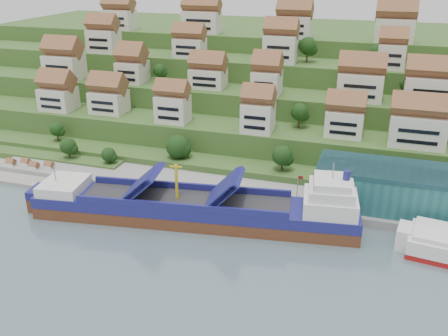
% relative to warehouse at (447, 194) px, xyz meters
% --- Properties ---
extents(ground, '(300.00, 300.00, 0.00)m').
position_rel_warehouse_xyz_m(ground, '(-52.00, -17.00, -7.20)').
color(ground, slate).
rests_on(ground, ground).
extents(quay, '(180.00, 14.00, 2.20)m').
position_rel_warehouse_xyz_m(quay, '(-32.00, -2.00, -6.10)').
color(quay, gray).
rests_on(quay, ground).
extents(pebble_beach, '(45.00, 20.00, 1.00)m').
position_rel_warehouse_xyz_m(pebble_beach, '(-110.00, -5.00, -6.70)').
color(pebble_beach, gray).
rests_on(pebble_beach, ground).
extents(hillside, '(260.00, 128.00, 31.00)m').
position_rel_warehouse_xyz_m(hillside, '(-52.00, 86.55, 3.46)').
color(hillside, '#2D4C1E').
rests_on(hillside, ground).
extents(hillside_village, '(158.29, 62.78, 28.31)m').
position_rel_warehouse_xyz_m(hillside_village, '(-49.70, 42.80, 16.94)').
color(hillside_village, silver).
rests_on(hillside_village, ground).
extents(hillside_trees, '(132.57, 61.72, 30.13)m').
position_rel_warehouse_xyz_m(hillside_trees, '(-56.03, 27.77, 9.15)').
color(hillside_trees, '#1A3D14').
rests_on(hillside_trees, ground).
extents(warehouse, '(60.00, 15.00, 10.00)m').
position_rel_warehouse_xyz_m(warehouse, '(0.00, 0.00, 0.00)').
color(warehouse, '#225B5C').
rests_on(warehouse, quay).
extents(flagpole, '(1.28, 0.16, 8.00)m').
position_rel_warehouse_xyz_m(flagpole, '(-33.89, -7.00, -0.32)').
color(flagpole, gray).
rests_on(flagpole, quay).
extents(beach_huts, '(14.40, 3.70, 2.20)m').
position_rel_warehouse_xyz_m(beach_huts, '(-112.00, -6.25, -5.10)').
color(beach_huts, white).
rests_on(beach_huts, pebble_beach).
extents(cargo_ship, '(77.78, 22.51, 17.03)m').
position_rel_warehouse_xyz_m(cargo_ship, '(-54.51, -17.76, -3.95)').
color(cargo_ship, '#572F1A').
rests_on(cargo_ship, ground).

